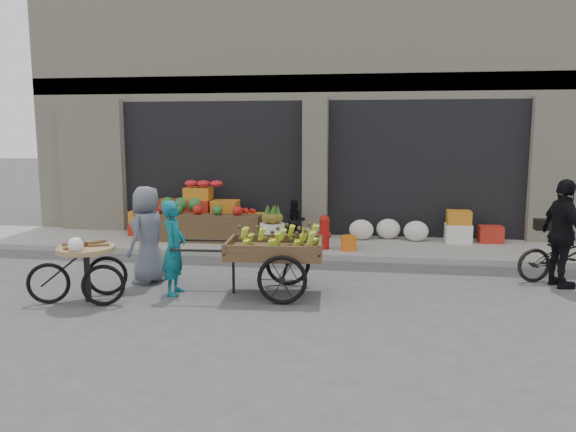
# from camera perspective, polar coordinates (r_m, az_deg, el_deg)

# --- Properties ---
(ground) EXTENTS (80.00, 80.00, 0.00)m
(ground) POSITION_cam_1_polar(r_m,az_deg,el_deg) (8.27, -0.93, -9.18)
(ground) COLOR #424244
(ground) RESTS_ON ground
(sidewalk) EXTENTS (18.00, 2.20, 0.12)m
(sidewalk) POSITION_cam_1_polar(r_m,az_deg,el_deg) (12.19, 2.30, -3.06)
(sidewalk) COLOR gray
(sidewalk) RESTS_ON ground
(building) EXTENTS (14.00, 6.45, 7.00)m
(building) POSITION_cam_1_polar(r_m,az_deg,el_deg) (15.87, 3.99, 11.66)
(building) COLOR beige
(building) RESTS_ON ground
(fruit_display) EXTENTS (3.10, 1.12, 1.24)m
(fruit_display) POSITION_cam_1_polar(r_m,az_deg,el_deg) (12.86, -8.61, 0.24)
(fruit_display) COLOR #B42619
(fruit_display) RESTS_ON sidewalk
(pineapple_bin) EXTENTS (0.52, 0.52, 0.50)m
(pineapple_bin) POSITION_cam_1_polar(r_m,az_deg,el_deg) (11.75, -1.61, -1.96)
(pineapple_bin) COLOR silver
(pineapple_bin) RESTS_ON sidewalk
(fire_hydrant) EXTENTS (0.22, 0.22, 0.71)m
(fire_hydrant) POSITION_cam_1_polar(r_m,az_deg,el_deg) (11.53, 3.73, -1.50)
(fire_hydrant) COLOR #A5140F
(fire_hydrant) RESTS_ON sidewalk
(orange_bucket) EXTENTS (0.32, 0.32, 0.30)m
(orange_bucket) POSITION_cam_1_polar(r_m,az_deg,el_deg) (11.50, 6.18, -2.75)
(orange_bucket) COLOR orange
(orange_bucket) RESTS_ON sidewalk
(right_bay_goods) EXTENTS (3.35, 0.60, 0.70)m
(right_bay_goods) POSITION_cam_1_polar(r_m,az_deg,el_deg) (12.71, 14.42, -1.25)
(right_bay_goods) COLOR silver
(right_bay_goods) RESTS_ON sidewalk
(seated_person) EXTENTS (0.51, 0.43, 0.93)m
(seated_person) POSITION_cam_1_polar(r_m,az_deg,el_deg) (12.23, 0.73, -0.51)
(seated_person) COLOR black
(seated_person) RESTS_ON sidewalk
(banana_cart) EXTENTS (2.58, 1.21, 1.05)m
(banana_cart) POSITION_cam_1_polar(r_m,az_deg,el_deg) (8.69, -1.73, -3.10)
(banana_cart) COLOR brown
(banana_cart) RESTS_ON ground
(vendor_woman) EXTENTS (0.38, 0.55, 1.47)m
(vendor_woman) POSITION_cam_1_polar(r_m,az_deg,el_deg) (8.88, -11.51, -3.19)
(vendor_woman) COLOR #0D5E6A
(vendor_woman) RESTS_ON ground
(tricycle_cart) EXTENTS (1.45, 1.09, 0.95)m
(tricycle_cart) POSITION_cam_1_polar(r_m,az_deg,el_deg) (8.88, -19.81, -4.67)
(tricycle_cart) COLOR #9E7F51
(tricycle_cart) RESTS_ON ground
(vendor_grey) EXTENTS (0.70, 0.90, 1.63)m
(vendor_grey) POSITION_cam_1_polar(r_m,az_deg,el_deg) (9.65, -14.09, -1.86)
(vendor_grey) COLOR slate
(vendor_grey) RESTS_ON ground
(bicycle) EXTENTS (1.81, 1.03, 0.90)m
(bicycle) POSITION_cam_1_polar(r_m,az_deg,el_deg) (10.61, 26.38, -3.58)
(bicycle) COLOR black
(bicycle) RESTS_ON ground
(cyclist) EXTENTS (0.69, 1.12, 1.78)m
(cyclist) POSITION_cam_1_polar(r_m,az_deg,el_deg) (10.10, 26.15, -1.62)
(cyclist) COLOR black
(cyclist) RESTS_ON ground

